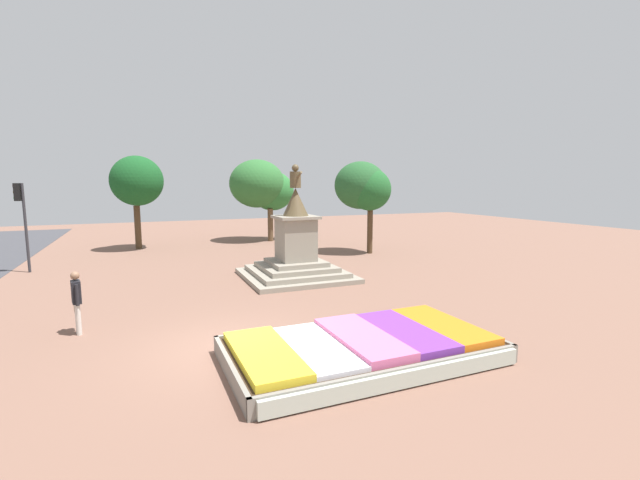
{
  "coord_description": "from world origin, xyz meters",
  "views": [
    {
      "loc": [
        -1.93,
        -10.31,
        4.11
      ],
      "look_at": [
        3.87,
        3.48,
        2.1
      ],
      "focal_mm": 24.0,
      "sensor_mm": 36.0,
      "label": 1
    }
  ],
  "objects": [
    {
      "name": "ground_plane",
      "position": [
        0.0,
        0.0,
        0.0
      ],
      "size": [
        76.55,
        76.55,
        0.0
      ],
      "primitive_type": "plane",
      "color": "brown"
    },
    {
      "name": "statue_monument",
      "position": [
        4.19,
        6.92,
        1.04
      ],
      "size": [
        4.41,
        4.41,
        4.88
      ],
      "color": "gray",
      "rests_on": "ground_plane"
    },
    {
      "name": "park_tree_far_right",
      "position": [
        6.09,
        19.32,
        3.87
      ],
      "size": [
        4.58,
        4.09,
        5.73
      ],
      "color": "brown",
      "rests_on": "ground_plane"
    },
    {
      "name": "pedestrian_with_handbag",
      "position": [
        -3.65,
        2.64,
        0.99
      ],
      "size": [
        0.29,
        0.72,
        1.74
      ],
      "color": "beige",
      "rests_on": "ground_plane"
    },
    {
      "name": "traffic_light_far_corner",
      "position": [
        -6.89,
        12.78,
        2.84
      ],
      "size": [
        0.41,
        0.29,
        4.09
      ],
      "color": "#2D2D33",
      "rests_on": "ground_plane"
    },
    {
      "name": "flower_planter",
      "position": [
        2.74,
        -1.84,
        0.26
      ],
      "size": [
        6.34,
        3.53,
        0.58
      ],
      "color": "#38281C",
      "rests_on": "ground_plane"
    },
    {
      "name": "park_tree_far_left",
      "position": [
        10.06,
        11.67,
        3.86
      ],
      "size": [
        3.06,
        3.26,
        5.34
      ],
      "color": "#4C3823",
      "rests_on": "ground_plane"
    },
    {
      "name": "park_tree_behind_statue",
      "position": [
        -1.96,
        18.26,
        4.11
      ],
      "size": [
        3.08,
        3.36,
        5.73
      ],
      "color": "#4C3823",
      "rests_on": "ground_plane"
    }
  ]
}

